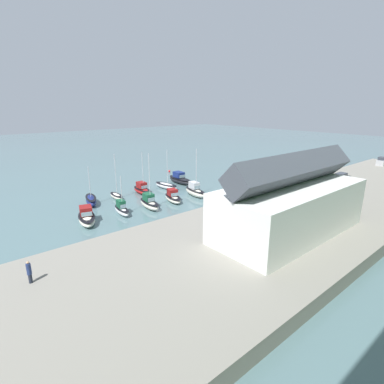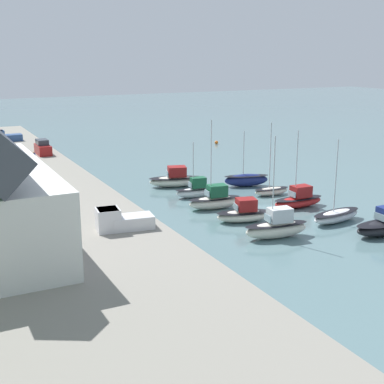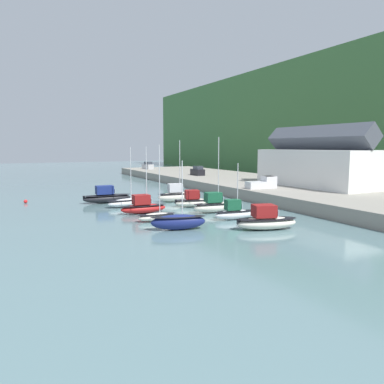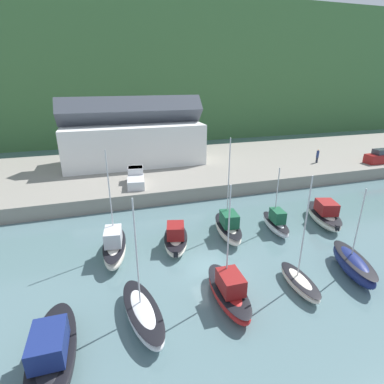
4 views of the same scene
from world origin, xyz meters
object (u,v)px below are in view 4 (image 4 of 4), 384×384
(moored_boat_0, at_px, (115,246))
(moored_boat_6, at_px, (143,313))
(parked_car_1, at_px, (379,157))
(moored_boat_4, at_px, (324,215))
(moored_boat_1, at_px, (176,238))
(moored_boat_3, at_px, (276,223))
(moored_boat_8, at_px, (300,282))
(moored_boat_9, at_px, (353,264))
(moored_boat_7, at_px, (229,291))
(pickup_truck_1, at_px, (136,177))
(moored_boat_2, at_px, (228,227))
(moored_boat_5, at_px, (53,354))
(person_on_quay, at_px, (317,156))

(moored_boat_0, height_order, moored_boat_6, moored_boat_0)
(parked_car_1, bearing_deg, moored_boat_4, 120.97)
(moored_boat_1, bearing_deg, moored_boat_3, 14.24)
(moored_boat_8, xyz_separation_m, moored_boat_9, (5.00, 0.28, 0.28))
(moored_boat_7, xyz_separation_m, pickup_truck_1, (-3.36, 21.27, 1.69))
(moored_boat_2, distance_m, parked_car_1, 32.81)
(moored_boat_2, bearing_deg, moored_boat_4, 4.68)
(moored_boat_1, xyz_separation_m, moored_boat_8, (7.10, -8.23, -0.28))
(moored_boat_0, relative_size, moored_boat_5, 1.27)
(moored_boat_9, bearing_deg, person_on_quay, 73.26)
(moored_boat_6, relative_size, pickup_truck_1, 1.66)
(moored_boat_3, xyz_separation_m, moored_boat_5, (-19.34, -9.74, 0.08))
(moored_boat_5, bearing_deg, moored_boat_0, 70.29)
(moored_boat_6, height_order, parked_car_1, moored_boat_6)
(moored_boat_2, xyz_separation_m, parked_car_1, (30.66, 11.56, 1.69))
(moored_boat_5, xyz_separation_m, moored_boat_9, (21.22, 1.83, -0.10))
(moored_boat_4, height_order, moored_boat_9, moored_boat_9)
(moored_boat_4, distance_m, moored_boat_5, 26.94)
(pickup_truck_1, bearing_deg, moored_boat_2, -54.49)
(moored_boat_4, distance_m, moored_boat_7, 16.38)
(moored_boat_5, xyz_separation_m, person_on_quay, (35.88, 24.65, 1.90))
(pickup_truck_1, bearing_deg, moored_boat_1, -75.32)
(moored_boat_3, distance_m, moored_boat_4, 5.76)
(moored_boat_2, height_order, moored_boat_4, moored_boat_2)
(moored_boat_2, distance_m, moored_boat_4, 10.75)
(moored_boat_6, relative_size, moored_boat_9, 1.19)
(moored_boat_3, relative_size, pickup_truck_1, 1.30)
(pickup_truck_1, bearing_deg, moored_boat_0, -97.76)
(moored_boat_5, height_order, parked_car_1, parked_car_1)
(moored_boat_8, bearing_deg, pickup_truck_1, 114.80)
(moored_boat_0, height_order, moored_boat_7, moored_boat_0)
(moored_boat_5, bearing_deg, moored_boat_6, 21.32)
(moored_boat_7, bearing_deg, moored_boat_0, 132.88)
(moored_boat_6, height_order, moored_boat_7, moored_boat_7)
(moored_boat_4, bearing_deg, moored_boat_9, -99.98)
(moored_boat_3, bearing_deg, moored_boat_7, -130.63)
(moored_boat_2, xyz_separation_m, moored_boat_6, (-9.42, -8.35, -0.32))
(moored_boat_3, bearing_deg, parked_car_1, 31.67)
(moored_boat_7, bearing_deg, moored_boat_6, -178.01)
(pickup_truck_1, xyz_separation_m, person_on_quay, (28.47, 1.53, 0.28))
(moored_boat_2, relative_size, person_on_quay, 4.42)
(moored_boat_0, height_order, moored_boat_8, moored_boat_0)
(moored_boat_4, height_order, moored_boat_6, moored_boat_6)
(parked_car_1, bearing_deg, moored_boat_3, 115.03)
(moored_boat_4, distance_m, person_on_quay, 18.47)
(moored_boat_2, bearing_deg, person_on_quay, 40.56)
(parked_car_1, bearing_deg, person_on_quay, 72.08)
(moored_boat_3, xyz_separation_m, pickup_truck_1, (-11.93, 13.38, 1.70))
(moored_boat_8, xyz_separation_m, person_on_quay, (19.67, 23.10, 2.27))
(moored_boat_0, xyz_separation_m, pickup_truck_1, (3.63, 13.41, 1.52))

